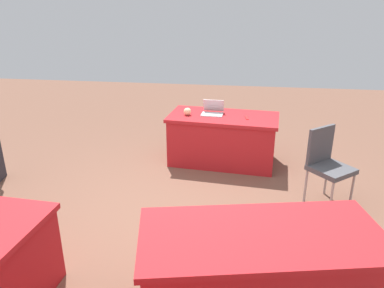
% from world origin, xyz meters
% --- Properties ---
extents(ground_plane, '(14.40, 14.40, 0.00)m').
position_xyz_m(ground_plane, '(0.00, 0.00, 0.00)').
color(ground_plane, brown).
extents(table_foreground, '(1.69, 0.96, 0.75)m').
position_xyz_m(table_foreground, '(-0.41, -1.67, 0.38)').
color(table_foreground, '#AD1E23').
rests_on(table_foreground, ground).
extents(table_mid_right, '(1.97, 1.21, 0.75)m').
position_xyz_m(table_mid_right, '(-0.88, 1.27, 0.38)').
color(table_mid_right, '#AD1E23').
rests_on(table_mid_right, ground).
extents(chair_tucked_right, '(0.62, 0.62, 0.95)m').
position_xyz_m(chair_tucked_right, '(-1.73, -0.62, 0.54)').
color(chair_tucked_right, '#9E9993').
rests_on(chair_tucked_right, ground).
extents(laptop_silver, '(0.33, 0.31, 0.21)m').
position_xyz_m(laptop_silver, '(-0.24, -1.72, 0.79)').
color(laptop_silver, silver).
rests_on(laptop_silver, table_foreground).
extents(yarn_ball, '(0.11, 0.11, 0.11)m').
position_xyz_m(yarn_ball, '(0.13, -1.62, 0.81)').
color(yarn_ball, beige).
rests_on(yarn_ball, table_foreground).
extents(scissors_red, '(0.06, 0.18, 0.01)m').
position_xyz_m(scissors_red, '(-0.75, -1.60, 0.75)').
color(scissors_red, red).
rests_on(scissors_red, table_foreground).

